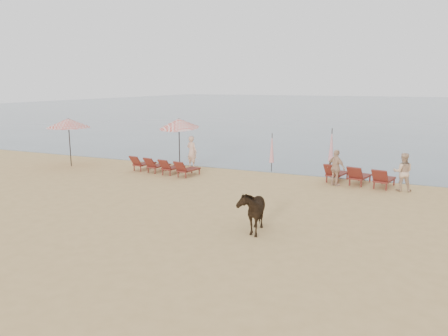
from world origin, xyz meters
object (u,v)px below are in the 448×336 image
object	(u,v)px
umbrella_open_left_b	(179,123)
cow	(252,210)
lounger_cluster_left	(163,166)
umbrella_closed_right	(331,145)
beachgoer_left	(192,152)
lounger_cluster_right	(359,176)
umbrella_closed_left	(272,148)
beachgoer_right_a	(403,172)
beachgoer_right_b	(336,168)
umbrella_open_left_a	(68,123)

from	to	relation	value
umbrella_open_left_b	cow	xyz separation A→B (m)	(7.47, -8.61, -1.70)
lounger_cluster_left	umbrella_closed_right	world-z (taller)	umbrella_closed_right
umbrella_closed_right	beachgoer_left	world-z (taller)	umbrella_closed_right
lounger_cluster_right	umbrella_closed_left	size ratio (longest dim) A/B	1.54
beachgoer_right_a	beachgoer_left	bearing A→B (deg)	-12.15
umbrella_closed_right	beachgoer_left	size ratio (longest dim) A/B	1.31
cow	beachgoer_left	world-z (taller)	beachgoer_left
umbrella_closed_right	beachgoer_left	bearing A→B (deg)	-165.57
cow	beachgoer_right_b	bearing A→B (deg)	67.34
cow	umbrella_open_left_b	bearing A→B (deg)	118.56
cow	beachgoer_right_a	xyz separation A→B (m)	(4.10, 7.50, 0.14)
lounger_cluster_left	cow	world-z (taller)	cow
lounger_cluster_right	umbrella_closed_right	distance (m)	3.21
lounger_cluster_left	beachgoer_right_b	world-z (taller)	beachgoer_right_b
lounger_cluster_right	cow	world-z (taller)	cow
lounger_cluster_left	umbrella_closed_left	bearing A→B (deg)	37.02
umbrella_closed_right	cow	bearing A→B (deg)	-92.83
lounger_cluster_left	umbrella_closed_right	size ratio (longest dim) A/B	1.65
umbrella_open_left_b	cow	size ratio (longest dim) A/B	1.69
beachgoer_right_a	beachgoer_right_b	size ratio (longest dim) A/B	1.00
umbrella_open_left_a	umbrella_closed_right	bearing A→B (deg)	23.13
cow	beachgoer_left	bearing A→B (deg)	115.49
lounger_cluster_right	umbrella_closed_left	bearing A→B (deg)	176.07
umbrella_open_left_b	beachgoer_right_a	distance (m)	11.72
umbrella_open_left_b	beachgoer_left	distance (m)	1.71
lounger_cluster_left	cow	size ratio (longest dim) A/B	2.29
cow	beachgoer_right_b	distance (m)	7.41
cow	beachgoer_right_a	size ratio (longest dim) A/B	0.99
umbrella_open_left_b	beachgoer_right_b	distance (m)	9.03
umbrella_closed_left	beachgoer_right_a	size ratio (longest dim) A/B	1.22
lounger_cluster_left	umbrella_open_left_a	world-z (taller)	umbrella_open_left_a
lounger_cluster_right	umbrella_open_left_b	distance (m)	9.93
lounger_cluster_right	umbrella_closed_right	xyz separation A→B (m)	(-1.72, 2.53, 0.97)
beachgoer_right_a	umbrella_open_left_b	bearing A→B (deg)	-11.85
beachgoer_right_a	cow	bearing A→B (deg)	55.00
lounger_cluster_left	umbrella_closed_left	distance (m)	5.68
beachgoer_right_b	lounger_cluster_right	bearing A→B (deg)	-115.14
beachgoer_right_a	umbrella_open_left_a	bearing A→B (deg)	-1.86
umbrella_open_left_a	lounger_cluster_left	bearing A→B (deg)	9.61
umbrella_closed_right	lounger_cluster_right	bearing A→B (deg)	-55.69
lounger_cluster_left	umbrella_open_left_a	size ratio (longest dim) A/B	1.40
beachgoer_left	beachgoer_right_a	bearing A→B (deg)	-172.76
beachgoer_left	lounger_cluster_right	bearing A→B (deg)	-171.29
umbrella_open_left_b	umbrella_closed_left	bearing A→B (deg)	-2.23
lounger_cluster_left	umbrella_open_left_a	distance (m)	6.11
umbrella_open_left_b	umbrella_closed_left	size ratio (longest dim) A/B	1.36
umbrella_open_left_a	umbrella_closed_right	world-z (taller)	umbrella_open_left_a
lounger_cluster_left	cow	bearing A→B (deg)	-32.99
cow	beachgoer_left	distance (m)	10.89
umbrella_closed_left	beachgoer_left	bearing A→B (deg)	-172.19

